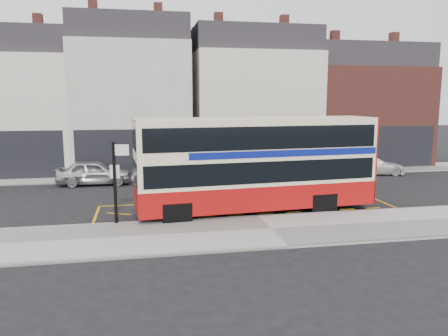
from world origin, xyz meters
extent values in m
plane|color=black|center=(0.00, 0.00, 0.00)|extent=(120.00, 120.00, 0.00)
cube|color=#A9A5A0|center=(0.00, -2.30, 0.07)|extent=(40.00, 4.00, 0.15)
cube|color=gray|center=(0.00, -0.38, 0.07)|extent=(40.00, 0.15, 0.15)
cube|color=#A9A5A0|center=(0.00, 11.00, 0.07)|extent=(50.00, 3.00, 0.15)
cube|color=silver|center=(-13.50, 15.00, 4.00)|extent=(8.00, 8.00, 8.00)
cube|color=#28262B|center=(-13.50, 15.00, 8.90)|extent=(8.00, 7.20, 1.80)
cube|color=brown|center=(-11.50, 14.00, 10.20)|extent=(0.60, 0.60, 1.20)
cube|color=black|center=(-13.50, 11.02, 1.60)|extent=(7.36, 0.06, 3.20)
cube|color=black|center=(-13.50, 11.04, 1.40)|extent=(5.60, 0.04, 2.00)
cube|color=silver|center=(-5.50, 15.00, 4.50)|extent=(8.00, 8.00, 9.00)
cube|color=#28262B|center=(-5.50, 15.00, 9.90)|extent=(8.00, 7.20, 1.80)
cube|color=brown|center=(-7.90, 14.00, 11.20)|extent=(0.60, 0.60, 1.20)
cube|color=brown|center=(-3.50, 14.00, 11.20)|extent=(0.60, 0.60, 1.20)
cube|color=black|center=(-5.50, 11.02, 1.60)|extent=(7.36, 0.06, 3.20)
cube|color=black|center=(-5.50, 11.04, 1.40)|extent=(5.60, 0.04, 2.00)
cube|color=silver|center=(3.50, 15.00, 4.25)|extent=(9.00, 8.00, 8.50)
cube|color=#28262B|center=(3.50, 15.00, 9.40)|extent=(9.00, 7.20, 1.80)
cube|color=brown|center=(0.80, 14.00, 10.70)|extent=(0.60, 0.60, 1.20)
cube|color=brown|center=(5.75, 14.00, 10.70)|extent=(0.60, 0.60, 1.20)
cube|color=#157631|center=(3.50, 11.02, 1.60)|extent=(8.28, 0.06, 3.20)
cube|color=black|center=(3.50, 11.04, 1.40)|extent=(6.30, 0.04, 2.00)
cube|color=brown|center=(12.50, 15.00, 3.75)|extent=(9.00, 8.00, 7.50)
cube|color=#28262B|center=(12.50, 15.00, 8.40)|extent=(9.00, 7.20, 1.80)
cube|color=brown|center=(9.80, 14.00, 9.70)|extent=(0.60, 0.60, 1.20)
cube|color=brown|center=(14.75, 14.00, 9.70)|extent=(0.60, 0.60, 1.20)
cube|color=black|center=(12.50, 11.02, 1.60)|extent=(8.28, 0.06, 3.20)
cube|color=black|center=(12.50, 11.04, 1.40)|extent=(6.30, 0.04, 2.00)
cube|color=#FFEBC2|center=(0.20, 0.74, 2.33)|extent=(10.97, 3.32, 3.98)
cube|color=#A10D0C|center=(0.20, 0.74, 0.88)|extent=(11.02, 3.36, 1.08)
cube|color=#A10D0C|center=(5.56, 1.17, 2.33)|extent=(0.26, 2.49, 3.98)
cube|color=black|center=(0.20, 0.74, 2.06)|extent=(10.55, 3.34, 0.93)
cube|color=black|center=(0.20, 0.74, 3.54)|extent=(10.55, 3.34, 0.98)
cube|color=navy|center=(1.18, 0.81, 2.85)|extent=(8.82, 3.19, 0.29)
cube|color=black|center=(-5.17, 0.30, 1.82)|extent=(0.24, 2.26, 1.57)
cube|color=black|center=(-5.17, 0.30, 3.54)|extent=(0.24, 2.26, 0.98)
cube|color=black|center=(-5.16, 0.30, 2.75)|extent=(0.19, 1.72, 0.34)
cube|color=#FFEBC2|center=(0.20, 0.74, 4.27)|extent=(10.96, 3.22, 0.12)
cylinder|color=black|center=(-3.53, -0.68, 0.49)|extent=(1.00, 0.35, 0.98)
cylinder|color=black|center=(-3.71, 1.53, 0.49)|extent=(1.00, 0.35, 0.98)
cylinder|color=black|center=(3.13, -0.14, 0.49)|extent=(1.00, 0.35, 0.98)
cylinder|color=black|center=(2.95, 2.07, 0.49)|extent=(1.00, 0.35, 0.98)
cube|color=black|center=(-6.00, -0.40, 1.82)|extent=(0.13, 0.13, 3.33)
cube|color=white|center=(-5.67, -0.45, 3.15)|extent=(0.60, 0.12, 0.49)
cube|color=white|center=(-5.99, -0.33, 2.26)|extent=(0.39, 0.08, 0.56)
imported|color=#B9BABF|center=(-7.77, 8.91, 0.75)|extent=(4.45, 1.87, 1.51)
imported|color=#3D3F45|center=(-2.83, 8.62, 0.67)|extent=(4.12, 1.58, 1.34)
imported|color=white|center=(10.78, 9.20, 0.61)|extent=(4.49, 2.59, 1.22)
cylinder|color=black|center=(7.64, 12.11, 1.07)|extent=(0.24, 0.24, 2.14)
camera|label=1|loc=(-4.88, -18.20, 5.16)|focal=35.00mm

